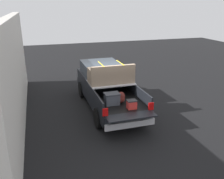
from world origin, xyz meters
name	(u,v)px	position (x,y,z in m)	size (l,w,h in m)	color
ground_plane	(108,107)	(0.00, 0.00, 0.00)	(40.00, 40.00, 0.00)	black
pickup_truck	(106,86)	(0.37, 0.00, 0.97)	(6.05, 2.06, 2.23)	black
building_facade	(15,72)	(-0.17, 3.86, 2.08)	(10.96, 0.36, 4.16)	silver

